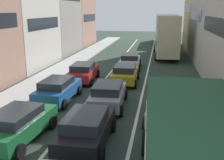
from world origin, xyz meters
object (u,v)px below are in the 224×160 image
Objects in this scene: sedan_centre_lane_second at (87,128)px; bus_mid_queue_primary at (166,33)px; sedan_left_lane_fourth at (83,72)px; sedan_right_lane_behind_truck at (166,106)px; coupe_centre_lane_fourth at (125,73)px; sedan_centre_lane_fifth at (130,61)px; sedan_left_lane_third at (58,89)px; bus_far_queue_secondary at (164,33)px; wagon_left_lane_second at (18,124)px; hatchback_centre_lane_third at (108,94)px; removalist_box_truck at (189,149)px.

bus_mid_queue_primary is (3.65, 24.18, 2.03)m from sedan_centre_lane_second.
sedan_left_lane_fourth is 1.00× the size of sedan_right_lane_behind_truck.
coupe_centre_lane_fourth is 0.99× the size of sedan_left_lane_fourth.
bus_mid_queue_primary is at bearing 2.73° from sedan_right_lane_behind_truck.
sedan_centre_lane_second is 1.00× the size of coupe_centre_lane_fourth.
sedan_left_lane_fourth is 6.41m from sedan_centre_lane_fifth.
bus_far_queue_secondary reaches higher than sedan_left_lane_third.
bus_far_queue_secondary is (0.11, 34.70, 0.96)m from sedan_right_lane_behind_truck.
sedan_left_lane_fourth is at bearing 3.84° from wagon_left_lane_second.
coupe_centre_lane_fourth is at bearing -5.32° from hatchback_centre_lane_third.
sedan_right_lane_behind_truck is (3.10, -7.13, 0.00)m from coupe_centre_lane_fourth.
wagon_left_lane_second is 1.02× the size of coupe_centre_lane_fourth.
coupe_centre_lane_fourth is at bearing 172.29° from bus_far_queue_secondary.
bus_mid_queue_primary is 13.94m from bus_far_queue_secondary.
wagon_left_lane_second is at bearing 161.35° from coupe_centre_lane_fourth.
sedan_centre_lane_second is 3.14m from wagon_left_lane_second.
sedan_centre_lane_second and hatchback_centre_lane_third have the same top height.
removalist_box_truck is 6.87m from sedan_right_lane_behind_truck.
wagon_left_lane_second is 5.51m from sedan_left_lane_third.
sedan_centre_lane_fifth is (3.46, 10.61, 0.00)m from sedan_left_lane_third.
bus_far_queue_secondary is at bearing -5.96° from sedan_centre_lane_second.
sedan_centre_lane_second and wagon_left_lane_second have the same top height.
sedan_centre_lane_fifth is at bearing 170.13° from bus_far_queue_secondary.
sedan_left_lane_third is at bearing 143.71° from coupe_centre_lane_fourth.
coupe_centre_lane_fourth is (3.67, 5.13, 0.00)m from sedan_left_lane_third.
wagon_left_lane_second is 0.42× the size of bus_mid_queue_primary.
coupe_centre_lane_fourth is 5.49m from sedan_centre_lane_fifth.
removalist_box_truck reaches higher than sedan_centre_lane_second.
sedan_left_lane_third and sedan_right_lane_behind_truck have the same top height.
sedan_left_lane_fourth is 9.63m from sedan_right_lane_behind_truck.
wagon_left_lane_second is 10.59m from sedan_left_lane_fourth.
bus_mid_queue_primary is at bearing -9.26° from sedan_centre_lane_second.
bus_mid_queue_primary reaches higher than removalist_box_truck.
sedan_centre_lane_fifth is at bearing -32.86° from sedan_left_lane_fourth.
bus_far_queue_secondary reaches higher than coupe_centre_lane_fourth.
sedan_centre_lane_fifth is at bearing -7.45° from wagon_left_lane_second.
sedan_right_lane_behind_truck is (3.31, -12.61, 0.00)m from sedan_centre_lane_fifth.
sedan_centre_lane_second is at bearing 138.06° from sedan_right_lane_behind_truck.
sedan_left_lane_third is at bearing 159.40° from sedan_centre_lane_fifth.
sedan_centre_lane_second and sedan_left_lane_fourth have the same top height.
sedan_left_lane_fourth is (0.01, 10.59, 0.00)m from wagon_left_lane_second.
hatchback_centre_lane_third is 0.99× the size of sedan_right_lane_behind_truck.
removalist_box_truck is at bearing -172.54° from sedan_right_lane_behind_truck.
hatchback_centre_lane_third is 1.01× the size of sedan_left_lane_third.
sedan_centre_lane_fifth is at bearing -1.05° from sedan_centre_lane_second.
bus_far_queue_secondary is (-0.13, 13.90, -1.07)m from bus_mid_queue_primary.
sedan_centre_lane_fifth is at bearing 1.51° from coupe_centre_lane_fourth.
coupe_centre_lane_fourth and sedan_centre_lane_fifth have the same top height.
bus_far_queue_secondary reaches higher than sedan_centre_lane_fifth.
wagon_left_lane_second is at bearing -176.72° from sedan_left_lane_third.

